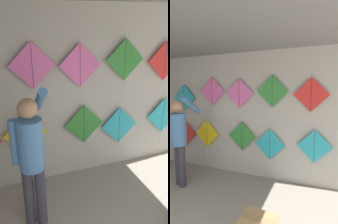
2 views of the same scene
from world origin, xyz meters
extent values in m
cube|color=#BCB7AD|center=(0.00, 3.55, 1.40)|extent=(5.47, 0.06, 2.80)
cylinder|color=#383842|center=(-0.99, 2.60, 0.43)|extent=(0.14, 0.14, 0.86)
cylinder|color=#383842|center=(-0.84, 2.55, 0.43)|extent=(0.14, 0.14, 0.86)
cylinder|color=#4C7FB7|center=(-0.92, 2.58, 1.18)|extent=(0.30, 0.30, 0.64)
sphere|color=tan|center=(-0.92, 2.58, 1.64)|extent=(0.23, 0.23, 0.23)
cylinder|color=#4C7FB7|center=(-1.09, 2.64, 1.22)|extent=(0.11, 0.11, 0.57)
cylinder|color=#4C7FB7|center=(-0.74, 2.76, 1.67)|extent=(0.11, 0.53, 0.42)
cube|color=yellow|center=(-0.88, 3.46, 0.90)|extent=(0.68, 0.01, 0.68)
cylinder|color=black|center=(-0.88, 3.46, 0.90)|extent=(0.01, 0.01, 0.64)
sphere|color=white|center=(-0.88, 3.45, 0.51)|extent=(0.04, 0.04, 0.04)
sphere|color=white|center=(-0.88, 3.45, 0.44)|extent=(0.04, 0.04, 0.04)
sphere|color=white|center=(-0.88, 3.45, 0.37)|extent=(0.04, 0.04, 0.04)
cube|color=#338C38|center=(0.08, 3.46, 0.92)|extent=(0.68, 0.01, 0.68)
cylinder|color=black|center=(0.08, 3.46, 0.92)|extent=(0.01, 0.01, 0.64)
cube|color=#28B2C6|center=(0.74, 3.46, 0.80)|extent=(0.68, 0.01, 0.68)
cylinder|color=black|center=(0.74, 3.46, 0.80)|extent=(0.01, 0.01, 0.64)
cube|color=#28B2C6|center=(1.65, 3.46, 0.86)|extent=(0.68, 0.01, 0.68)
cylinder|color=black|center=(1.65, 3.46, 0.86)|extent=(0.01, 0.01, 0.64)
sphere|color=white|center=(1.65, 3.45, 0.47)|extent=(0.04, 0.04, 0.04)
sphere|color=white|center=(1.65, 3.45, 0.40)|extent=(0.04, 0.04, 0.04)
sphere|color=white|center=(1.65, 3.45, 0.33)|extent=(0.04, 0.04, 0.04)
cube|color=pink|center=(-0.70, 3.46, 1.95)|extent=(0.68, 0.01, 0.68)
cylinder|color=black|center=(-0.70, 3.46, 1.95)|extent=(0.01, 0.01, 0.64)
cube|color=pink|center=(0.02, 3.46, 1.90)|extent=(0.68, 0.01, 0.68)
cylinder|color=black|center=(0.02, 3.46, 1.90)|extent=(0.01, 0.01, 0.64)
cube|color=#338C38|center=(0.78, 3.46, 1.95)|extent=(0.68, 0.01, 0.68)
cylinder|color=black|center=(0.78, 3.46, 1.95)|extent=(0.01, 0.01, 0.64)
cube|color=red|center=(1.56, 3.46, 1.88)|extent=(0.68, 0.01, 0.68)
cylinder|color=black|center=(1.56, 3.46, 1.88)|extent=(0.01, 0.01, 0.64)
camera|label=1|loc=(-1.22, -0.08, 2.62)|focal=40.00mm
camera|label=2|loc=(1.74, -0.09, 1.94)|focal=28.00mm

